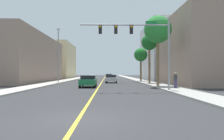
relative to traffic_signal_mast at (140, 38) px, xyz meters
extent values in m
plane|color=#2D2D30|center=(-4.29, 29.81, -5.13)|extent=(192.00, 192.00, 0.00)
cube|color=#B2ADA3|center=(-12.28, 29.81, -5.06)|extent=(2.60, 168.00, 0.15)
cube|color=#9E9B93|center=(3.70, 29.81, -5.06)|extent=(2.60, 168.00, 0.15)
cube|color=yellow|center=(-4.29, 29.81, -5.13)|extent=(0.16, 144.00, 0.01)
cube|color=gray|center=(-21.65, 20.72, -0.65)|extent=(13.64, 26.13, 8.96)
cube|color=beige|center=(-20.03, 48.35, 0.41)|extent=(10.39, 18.02, 11.08)
cube|color=gray|center=(12.26, 11.28, 0.04)|extent=(12.02, 16.38, 10.34)
cube|color=silver|center=(13.07, 31.63, 1.62)|extent=(13.65, 19.01, 13.51)
cylinder|color=gray|center=(2.80, 0.01, -1.59)|extent=(0.20, 0.20, 6.78)
cylinder|color=gray|center=(-1.51, 0.01, 1.30)|extent=(8.61, 0.14, 0.14)
cube|color=black|center=(-0.87, 0.01, 0.85)|extent=(0.32, 0.24, 0.84)
sphere|color=orange|center=(-0.87, -0.13, 1.10)|extent=(0.20, 0.20, 0.20)
cube|color=black|center=(-2.37, 0.01, 0.85)|extent=(0.32, 0.24, 0.84)
sphere|color=orange|center=(-2.37, -0.13, 1.10)|extent=(0.20, 0.20, 0.20)
cube|color=black|center=(-3.88, 0.01, 0.85)|extent=(0.32, 0.24, 0.84)
sphere|color=orange|center=(-3.88, -0.13, 1.10)|extent=(0.20, 0.20, 0.20)
cube|color=#147233|center=(1.07, 0.01, 1.55)|extent=(1.10, 0.04, 0.28)
cylinder|color=gray|center=(-11.48, 15.28, -0.59)|extent=(0.16, 0.16, 8.77)
cube|color=beige|center=(-11.48, 15.28, 3.94)|extent=(0.56, 0.28, 0.20)
cylinder|color=brown|center=(3.13, 5.96, -1.45)|extent=(0.35, 0.35, 7.07)
sphere|color=#287F33|center=(3.13, 5.96, 2.09)|extent=(3.45, 3.45, 3.45)
cone|color=#287F33|center=(4.15, 5.80, 1.89)|extent=(0.65, 1.73, 1.69)
cone|color=#287F33|center=(3.49, 6.93, 1.89)|extent=(1.61, 0.93, 1.67)
cone|color=#287F33|center=(2.49, 6.78, 1.89)|extent=(1.48, 1.32, 1.64)
cone|color=#287F33|center=(2.10, 5.83, 1.89)|extent=(0.59, 1.60, 1.21)
cone|color=#287F33|center=(2.47, 5.16, 1.89)|extent=(1.22, 1.08, 1.64)
cone|color=#287F33|center=(3.64, 5.06, 1.89)|extent=(1.64, 1.19, 1.74)
cylinder|color=brown|center=(3.52, 13.36, -1.72)|extent=(0.34, 0.34, 6.53)
sphere|color=#195B23|center=(3.52, 13.36, 1.55)|extent=(2.55, 2.55, 2.55)
cone|color=#195B23|center=(4.28, 13.46, 1.35)|extent=(0.59, 1.55, 1.15)
cone|color=#195B23|center=(3.55, 14.13, 1.35)|extent=(1.13, 0.47, 1.29)
cone|color=#195B23|center=(2.76, 13.43, 1.35)|extent=(0.52, 1.18, 1.32)
cone|color=#195B23|center=(3.38, 12.61, 1.35)|extent=(1.46, 0.70, 1.08)
cylinder|color=brown|center=(3.29, 20.76, -2.41)|extent=(0.34, 0.34, 5.14)
sphere|color=#1E6B28|center=(3.29, 20.76, 0.16)|extent=(2.63, 2.63, 2.63)
cone|color=#1E6B28|center=(4.07, 20.81, -0.04)|extent=(0.49, 1.13, 1.27)
cone|color=#1E6B28|center=(3.20, 21.55, -0.04)|extent=(1.46, 0.60, 1.10)
cone|color=#1E6B28|center=(2.50, 20.75, -0.04)|extent=(0.45, 1.24, 1.11)
cone|color=#1E6B28|center=(3.22, 19.98, -0.04)|extent=(1.32, 0.53, 1.42)
cube|color=#BCBCC1|center=(-2.53, 16.59, -4.49)|extent=(2.11, 3.92, 0.64)
cube|color=black|center=(-2.54, 16.38, -3.95)|extent=(1.78, 1.93, 0.45)
cylinder|color=black|center=(-3.32, 18.00, -4.81)|extent=(0.25, 0.65, 0.64)
cylinder|color=black|center=(-1.60, 17.91, -4.81)|extent=(0.25, 0.65, 0.64)
cylinder|color=black|center=(-3.46, 15.27, -4.81)|extent=(0.25, 0.65, 0.64)
cylinder|color=black|center=(-1.73, 15.19, -4.81)|extent=(0.25, 0.65, 0.64)
cube|color=slate|center=(-2.84, 41.38, -4.51)|extent=(1.95, 4.58, 0.59)
cube|color=black|center=(-2.85, 41.09, -3.98)|extent=(1.70, 2.27, 0.48)
cylinder|color=black|center=(-3.69, 43.12, -4.81)|extent=(0.22, 0.64, 0.64)
cylinder|color=black|center=(-1.97, 43.10, -4.81)|extent=(0.22, 0.64, 0.64)
cylinder|color=black|center=(-3.71, 39.65, -4.81)|extent=(0.22, 0.64, 0.64)
cylinder|color=black|center=(-2.00, 39.64, -4.81)|extent=(0.22, 0.64, 0.64)
cube|color=#196638|center=(-5.55, 5.65, -4.48)|extent=(1.93, 4.09, 0.67)
cube|color=black|center=(-5.55, 5.50, -3.91)|extent=(1.69, 2.12, 0.47)
cylinder|color=black|center=(-6.42, 7.13, -4.81)|extent=(0.22, 0.64, 0.64)
cylinder|color=black|center=(-4.70, 7.14, -4.81)|extent=(0.22, 0.64, 0.64)
cylinder|color=black|center=(-6.40, 4.15, -4.81)|extent=(0.22, 0.64, 0.64)
cylinder|color=black|center=(-4.69, 4.16, -4.81)|extent=(0.22, 0.64, 0.64)
cylinder|color=#3F3859|center=(4.12, 2.13, -4.57)|extent=(0.32, 0.32, 0.81)
cylinder|color=#333338|center=(4.12, 2.13, -3.85)|extent=(0.38, 0.38, 0.64)
sphere|color=tan|center=(4.12, 2.13, -3.42)|extent=(0.22, 0.22, 0.22)
camera|label=1|loc=(-3.15, -20.49, -3.31)|focal=34.03mm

